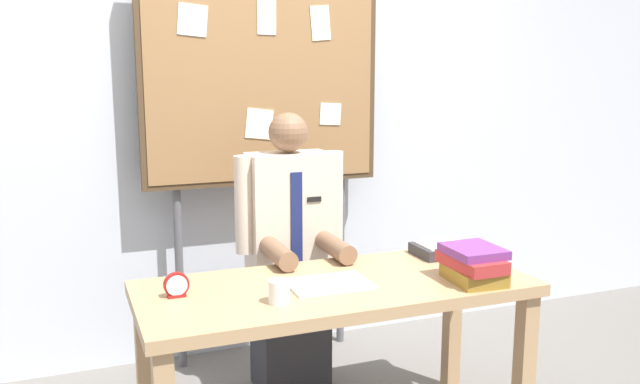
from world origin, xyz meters
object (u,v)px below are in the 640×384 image
(book_stack, at_px, (473,264))
(open_notebook, at_px, (329,284))
(coffee_mug, at_px, (279,292))
(person, at_px, (290,265))
(desk_clock, at_px, (176,286))
(desk, at_px, (336,305))
(paper_tray, at_px, (443,249))
(bulletin_board, at_px, (262,77))

(book_stack, bearing_deg, open_notebook, 163.70)
(coffee_mug, bearing_deg, person, 68.28)
(open_notebook, relative_size, desk_clock, 3.33)
(book_stack, xyz_separation_m, open_notebook, (-0.58, 0.17, -0.07))
(desk, height_order, paper_tray, paper_tray)
(book_stack, distance_m, desk_clock, 1.20)
(bulletin_board, distance_m, desk_clock, 1.39)
(bulletin_board, height_order, book_stack, bulletin_board)
(book_stack, distance_m, paper_tray, 0.41)
(open_notebook, bearing_deg, book_stack, -16.30)
(person, bearing_deg, desk_clock, -140.68)
(bulletin_board, bearing_deg, paper_tray, -52.26)
(person, bearing_deg, desk, -90.00)
(open_notebook, bearing_deg, coffee_mug, -152.97)
(bulletin_board, height_order, open_notebook, bulletin_board)
(desk, bearing_deg, open_notebook, -153.70)
(book_stack, xyz_separation_m, desk_clock, (-1.18, 0.25, -0.03))
(bulletin_board, height_order, paper_tray, bulletin_board)
(open_notebook, distance_m, coffee_mug, 0.29)
(open_notebook, bearing_deg, paper_tray, 18.30)
(coffee_mug, bearing_deg, desk_clock, 148.64)
(desk, relative_size, coffee_mug, 17.99)
(desk_clock, xyz_separation_m, paper_tray, (1.27, 0.14, -0.02))
(book_stack, distance_m, coffee_mug, 0.83)
(desk_clock, bearing_deg, book_stack, -12.05)
(paper_tray, bearing_deg, book_stack, -103.83)
(person, xyz_separation_m, desk_clock, (-0.64, -0.53, 0.14))
(desk, distance_m, book_stack, 0.59)
(desk, distance_m, bulletin_board, 1.37)
(bulletin_board, bearing_deg, coffee_mug, -104.11)
(desk, xyz_separation_m, coffee_mug, (-0.29, -0.15, 0.14))
(open_notebook, bearing_deg, desk_clock, 172.16)
(person, relative_size, paper_tray, 5.42)
(person, bearing_deg, bulletin_board, 89.99)
(desk_clock, bearing_deg, open_notebook, -7.84)
(bulletin_board, height_order, coffee_mug, bulletin_board)
(desk_clock, bearing_deg, desk, -5.59)
(open_notebook, relative_size, paper_tray, 1.27)
(bulletin_board, relative_size, coffee_mug, 24.36)
(desk, xyz_separation_m, book_stack, (0.54, -0.19, 0.17))
(desk, height_order, coffee_mug, coffee_mug)
(book_stack, bearing_deg, person, 124.61)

